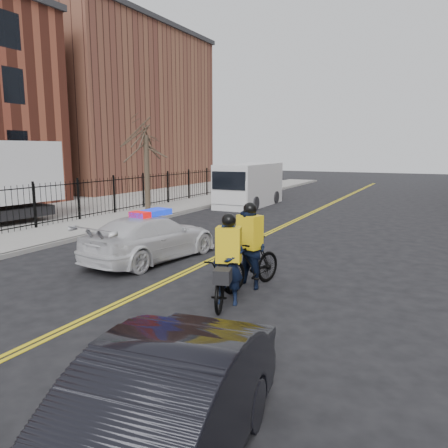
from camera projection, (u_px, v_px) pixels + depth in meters
ground at (155, 287)px, 11.00m from camera, size 120.00×120.00×0.00m
center_line_left at (267, 233)px, 18.08m from camera, size 0.10×60.00×0.01m
center_line_right at (271, 233)px, 18.00m from camera, size 0.10×60.00×0.01m
sidewalk at (125, 219)px, 21.35m from camera, size 3.00×60.00×0.15m
curb at (150, 221)px, 20.69m from camera, size 0.20×60.00×0.15m
iron_fence at (101, 198)px, 21.86m from camera, size 0.12×28.00×2.00m
warehouse_far at (102, 111)px, 41.13m from camera, size 14.00×18.00×14.00m
street_tree at (146, 147)px, 22.57m from camera, size 3.20×3.20×4.80m
police_cruiser at (152, 238)px, 13.56m from camera, size 2.58×5.05×1.56m
dark_sedan at (151, 428)px, 4.27m from camera, size 2.11×4.55×1.44m
cargo_van at (248, 185)px, 26.57m from camera, size 2.47×6.15×2.55m
cyclist_near at (229, 273)px, 9.67m from camera, size 1.28×2.20×2.05m
cyclist_far at (249, 255)px, 10.78m from camera, size 1.20×2.21×2.15m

